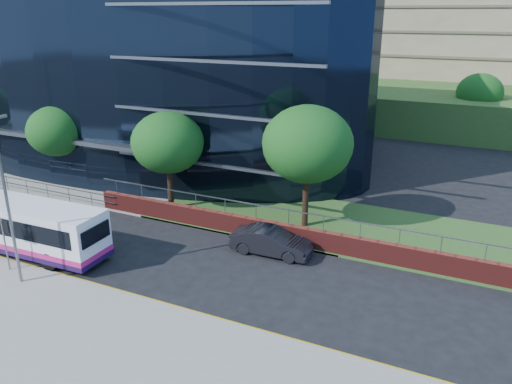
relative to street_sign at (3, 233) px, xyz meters
The scene contains 12 objects.
far_forecourt 16.53m from the street_sign, 129.83° to the left, with size 50.00×8.00×0.10m, color gray.
grass_verge 23.30m from the street_sign, 32.84° to the left, with size 36.00×8.00×0.12m, color #2D511E.
glass_office 24.70m from the street_sign, 110.75° to the left, with size 44.00×23.10×16.00m.
retaining_wall 17.93m from the street_sign, 29.83° to the left, with size 34.00×0.40×2.11m.
street_sign is the anchor object (origin of this frame).
tree_far_b 13.54m from the street_sign, 124.08° to the left, with size 4.29×4.29×6.05m.
tree_far_c 11.14m from the street_sign, 76.71° to the left, with size 4.62×4.62×6.51m.
tree_far_d 16.61m from the street_sign, 45.22° to the left, with size 5.28×5.28×7.44m.
tree_dist_e 45.99m from the street_sign, 64.88° to the left, with size 4.62×4.62×6.51m.
streetlight_east 2.80m from the street_sign, 21.36° to the right, with size 0.15×0.77×8.00m.
city_bus 2.45m from the street_sign, 123.48° to the left, with size 10.65×2.74×2.86m.
parked_car 13.42m from the street_sign, 33.85° to the left, with size 1.54×4.40×1.45m, color black.
Camera 1 is at (25.18, -16.46, 12.32)m, focal length 35.00 mm.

